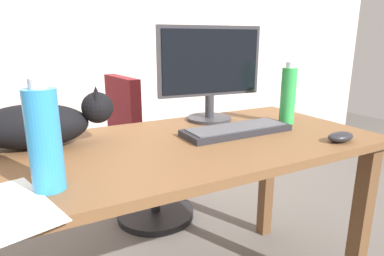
{
  "coord_description": "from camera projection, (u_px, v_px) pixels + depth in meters",
  "views": [
    {
      "loc": [
        -0.5,
        -1.01,
        1.09
      ],
      "look_at": [
        0.02,
        -0.04,
        0.79
      ],
      "focal_mm": 30.65,
      "sensor_mm": 36.0,
      "label": 1
    }
  ],
  "objects": [
    {
      "name": "water_bottle",
      "position": [
        44.0,
        139.0,
        0.77
      ],
      "size": [
        0.08,
        0.08,
        0.27
      ],
      "color": "#2D8CD1",
      "rests_on": "desk"
    },
    {
      "name": "back_wall",
      "position": [
        85.0,
        9.0,
        2.35
      ],
      "size": [
        6.0,
        0.04,
        2.6
      ],
      "primitive_type": "cube",
      "color": "beige",
      "rests_on": "ground_plane"
    },
    {
      "name": "cat",
      "position": [
        40.0,
        124.0,
        1.11
      ],
      "size": [
        0.61,
        0.25,
        0.2
      ],
      "color": "black",
      "rests_on": "desk"
    },
    {
      "name": "spray_bottle",
      "position": [
        288.0,
        95.0,
        1.42
      ],
      "size": [
        0.06,
        0.06,
        0.26
      ],
      "color": "green",
      "rests_on": "desk"
    },
    {
      "name": "office_chair",
      "position": [
        146.0,
        161.0,
        1.97
      ],
      "size": [
        0.48,
        0.48,
        0.9
      ],
      "color": "black",
      "rests_on": "ground_plane"
    },
    {
      "name": "computer_mouse",
      "position": [
        341.0,
        137.0,
        1.18
      ],
      "size": [
        0.11,
        0.06,
        0.04
      ],
      "primitive_type": "ellipsoid",
      "color": "#232328",
      "rests_on": "desk"
    },
    {
      "name": "keyboard",
      "position": [
        236.0,
        130.0,
        1.29
      ],
      "size": [
        0.44,
        0.15,
        0.03
      ],
      "color": "#232328",
      "rests_on": "desk"
    },
    {
      "name": "desk",
      "position": [
        183.0,
        169.0,
        1.21
      ],
      "size": [
        1.46,
        0.69,
        0.73
      ],
      "color": "brown",
      "rests_on": "ground_plane"
    },
    {
      "name": "monitor",
      "position": [
        210.0,
        70.0,
        1.44
      ],
      "size": [
        0.48,
        0.2,
        0.42
      ],
      "color": "#333338",
      "rests_on": "desk"
    }
  ]
}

